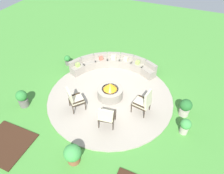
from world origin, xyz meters
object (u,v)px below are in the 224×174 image
(lounge_chair_front_left, at_px, (74,99))
(potted_plant_4, at_px, (68,60))
(lounge_chair_back_left, at_px, (144,102))
(potted_plant_2, at_px, (22,98))
(potted_plant_0, at_px, (185,126))
(fire_pit, at_px, (110,92))
(potted_plant_3, at_px, (73,154))
(potted_plant_1, at_px, (185,107))
(lounge_chair_front_right, at_px, (107,116))
(curved_stone_bench, at_px, (113,65))

(lounge_chair_front_left, relative_size, potted_plant_4, 2.04)
(lounge_chair_front_left, xyz_separation_m, lounge_chair_back_left, (2.57, 0.90, 0.02))
(potted_plant_2, distance_m, potted_plant_4, 3.27)
(potted_plant_0, xyz_separation_m, potted_plant_4, (-6.27, 2.05, -0.09))
(fire_pit, xyz_separation_m, potted_plant_3, (0.11, -3.21, 0.06))
(lounge_chair_back_left, distance_m, potted_plant_1, 1.65)
(lounge_chair_front_left, height_order, potted_plant_4, lounge_chair_front_left)
(potted_plant_3, distance_m, potted_plant_4, 5.60)
(fire_pit, relative_size, potted_plant_2, 1.41)
(potted_plant_0, bearing_deg, potted_plant_2, -169.10)
(fire_pit, height_order, lounge_chair_back_left, lounge_chair_back_left)
(lounge_chair_front_right, height_order, potted_plant_3, lounge_chair_front_right)
(potted_plant_4, bearing_deg, lounge_chair_front_left, -52.33)
(fire_pit, height_order, curved_stone_bench, fire_pit)
(potted_plant_3, bearing_deg, fire_pit, 91.99)
(fire_pit, xyz_separation_m, potted_plant_0, (3.23, -0.63, 0.04))
(lounge_chair_front_right, xyz_separation_m, potted_plant_4, (-3.55, 2.90, -0.30))
(lounge_chair_front_left, xyz_separation_m, lounge_chair_front_right, (1.52, -0.28, -0.02))
(lounge_chair_front_left, relative_size, potted_plant_3, 1.44)
(lounge_chair_front_left, distance_m, lounge_chair_front_right, 1.55)
(lounge_chair_front_right, distance_m, potted_plant_3, 1.78)
(curved_stone_bench, bearing_deg, potted_plant_4, -168.43)
(lounge_chair_back_left, relative_size, potted_plant_2, 1.46)
(potted_plant_2, bearing_deg, lounge_chair_front_left, 17.08)
(potted_plant_1, bearing_deg, lounge_chair_front_left, -160.06)
(lounge_chair_front_left, distance_m, potted_plant_1, 4.37)
(curved_stone_bench, distance_m, lounge_chair_back_left, 3.15)
(lounge_chair_front_left, height_order, lounge_chair_front_right, lounge_chair_front_left)
(fire_pit, distance_m, potted_plant_0, 3.29)
(potted_plant_2, relative_size, potted_plant_3, 1.03)
(lounge_chair_front_left, xyz_separation_m, potted_plant_2, (-2.09, -0.64, -0.20))
(lounge_chair_front_left, relative_size, lounge_chair_back_left, 0.96)
(lounge_chair_back_left, height_order, potted_plant_1, lounge_chair_back_left)
(potted_plant_3, bearing_deg, potted_plant_1, 49.62)
(potted_plant_3, bearing_deg, potted_plant_0, 39.69)
(curved_stone_bench, height_order, potted_plant_4, curved_stone_bench)
(fire_pit, xyz_separation_m, potted_plant_2, (-3.11, -1.85, 0.07))
(curved_stone_bench, xyz_separation_m, potted_plant_3, (0.78, -5.12, 0.07))
(potted_plant_2, distance_m, potted_plant_3, 3.50)
(fire_pit, distance_m, lounge_chair_back_left, 1.61)
(lounge_chair_front_right, distance_m, potted_plant_0, 2.86)
(lounge_chair_front_right, bearing_deg, fire_pit, 96.77)
(potted_plant_4, bearing_deg, lounge_chair_back_left, -20.55)
(lounge_chair_front_right, height_order, potted_plant_2, lounge_chair_front_right)
(potted_plant_1, bearing_deg, lounge_chair_back_left, -158.96)
(lounge_chair_back_left, bearing_deg, potted_plant_0, -91.20)
(fire_pit, distance_m, lounge_chair_front_left, 1.60)
(lounge_chair_front_left, distance_m, lounge_chair_back_left, 2.72)
(lounge_chair_front_right, distance_m, lounge_chair_back_left, 1.58)
(curved_stone_bench, xyz_separation_m, potted_plant_4, (-2.37, -0.49, -0.05))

